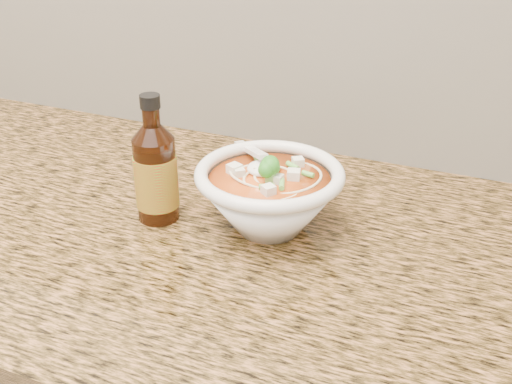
% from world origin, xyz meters
% --- Properties ---
extents(counter_slab, '(4.00, 0.68, 0.04)m').
position_xyz_m(counter_slab, '(0.00, 1.68, 0.88)').
color(counter_slab, '#A2673B').
rests_on(counter_slab, cabinet).
extents(soup_bowl, '(0.20, 0.20, 0.11)m').
position_xyz_m(soup_bowl, '(0.33, 1.70, 0.95)').
color(soup_bowl, white).
rests_on(soup_bowl, counter_slab).
extents(hot_sauce_bottle, '(0.07, 0.07, 0.19)m').
position_xyz_m(hot_sauce_bottle, '(0.17, 1.67, 0.97)').
color(hot_sauce_bottle, black).
rests_on(hot_sauce_bottle, counter_slab).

